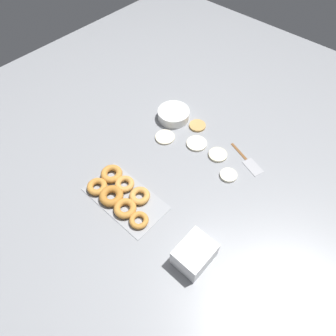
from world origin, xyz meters
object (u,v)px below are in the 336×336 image
at_px(batter_bowl, 174,114).
at_px(pancake_0, 228,175).
at_px(container_stack, 194,254).
at_px(pancake_3, 165,137).
at_px(pancake_1, 218,155).
at_px(donut_tray, 120,194).
at_px(pancake_4, 197,126).
at_px(pancake_2, 197,143).
at_px(spatula, 250,163).

bearing_deg(batter_bowl, pancake_0, -14.88).
distance_m(pancake_0, batter_bowl, 0.50).
bearing_deg(container_stack, pancake_3, 142.41).
xyz_separation_m(pancake_0, pancake_1, (-0.12, 0.07, -0.00)).
height_order(pancake_0, pancake_3, pancake_0).
bearing_deg(container_stack, donut_tray, 179.69).
distance_m(pancake_1, batter_bowl, 0.37).
bearing_deg(pancake_4, donut_tray, -88.21).
distance_m(pancake_2, container_stack, 0.64).
relative_size(pancake_1, pancake_2, 0.88).
bearing_deg(spatula, batter_bowl, -159.65).
height_order(pancake_2, donut_tray, donut_tray).
height_order(pancake_4, batter_bowl, batter_bowl).
bearing_deg(pancake_4, container_stack, -52.39).
xyz_separation_m(pancake_2, pancake_3, (-0.16, -0.08, -0.00)).
relative_size(pancake_0, spatula, 0.37).
xyz_separation_m(pancake_4, container_stack, (0.47, -0.61, 0.05)).
bearing_deg(pancake_4, pancake_2, -53.16).
xyz_separation_m(pancake_1, donut_tray, (-0.19, -0.51, 0.01)).
distance_m(pancake_2, batter_bowl, 0.24).
xyz_separation_m(pancake_3, container_stack, (0.55, -0.42, 0.05)).
xyz_separation_m(pancake_2, pancake_4, (-0.08, 0.11, 0.00)).
relative_size(pancake_4, container_stack, 0.60).
distance_m(pancake_3, donut_tray, 0.43).
distance_m(batter_bowl, spatula, 0.52).
bearing_deg(spatula, pancake_2, -145.18).
relative_size(donut_tray, spatula, 1.69).
bearing_deg(pancake_4, pancake_0, -26.64).
xyz_separation_m(pancake_2, container_stack, (0.39, -0.50, 0.05)).
relative_size(pancake_0, pancake_1, 0.88).
bearing_deg(pancake_2, spatula, 15.84).
height_order(pancake_1, donut_tray, donut_tray).
relative_size(pancake_4, batter_bowl, 0.51).
bearing_deg(pancake_3, container_stack, -37.59).
xyz_separation_m(pancake_4, batter_bowl, (-0.15, -0.04, 0.02)).
bearing_deg(pancake_3, pancake_0, 3.17).
relative_size(batter_bowl, container_stack, 1.16).
height_order(pancake_0, batter_bowl, batter_bowl).
relative_size(pancake_1, spatula, 0.42).
bearing_deg(donut_tray, pancake_0, 54.68).
height_order(pancake_3, donut_tray, donut_tray).
distance_m(pancake_1, pancake_2, 0.13).
xyz_separation_m(pancake_2, donut_tray, (-0.06, -0.50, 0.01)).
height_order(pancake_2, pancake_4, same).
xyz_separation_m(pancake_0, pancake_4, (-0.33, 0.17, -0.00)).
relative_size(pancake_3, donut_tray, 0.27).
relative_size(pancake_4, spatula, 0.40).
relative_size(pancake_0, pancake_2, 0.78).
bearing_deg(pancake_2, donut_tray, -97.11).
bearing_deg(pancake_2, container_stack, -52.23).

